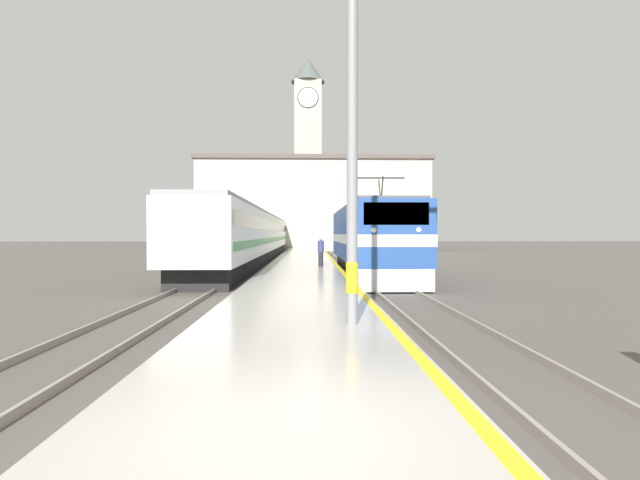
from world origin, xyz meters
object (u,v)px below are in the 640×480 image
Objects in this scene: clock_tower at (308,147)px; passenger_train at (256,236)px; locomotive_train at (370,240)px; catenary_mast at (358,101)px; person_on_platform at (321,251)px.

passenger_train is at bearing -96.18° from clock_tower.
clock_tower reaches higher than locomotive_train.
catenary_mast reaches higher than person_on_platform.
catenary_mast is 5.39× the size of person_on_platform.
catenary_mast reaches higher than locomotive_train.
locomotive_train is 0.51× the size of clock_tower.
passenger_train is 5.19× the size of catenary_mast.
catenary_mast is at bearing -97.99° from locomotive_train.
locomotive_train is 1.78× the size of catenary_mast.
passenger_train reaches higher than person_on_platform.
locomotive_train is 9.61× the size of person_on_platform.
catenary_mast is 0.29× the size of clock_tower.
catenary_mast is (5.08, -29.72, 2.72)m from passenger_train.
passenger_train is 13.77m from person_on_platform.
locomotive_train is 0.34× the size of passenger_train.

